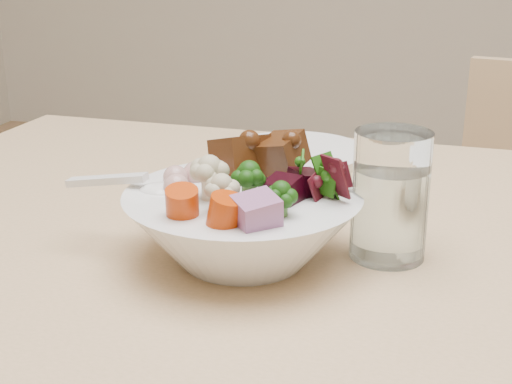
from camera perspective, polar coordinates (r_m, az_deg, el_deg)
food_bowl at (r=0.63m, az=-0.88°, el=-2.35°), size 0.21×0.21×0.11m
soup_spoon at (r=0.64m, az=-8.75°, el=0.28°), size 0.11×0.03×0.02m
water_glass at (r=0.64m, az=10.66°, el=-0.69°), size 0.07×0.07×0.12m
side_bowl at (r=0.79m, az=3.21°, el=1.68°), size 0.16×0.16×0.05m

